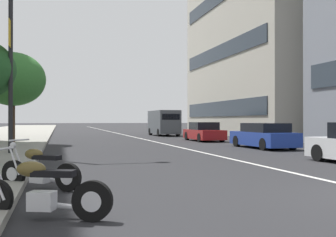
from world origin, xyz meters
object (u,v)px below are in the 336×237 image
object	(u,v)px
car_lead_in_lane	(264,136)
street_lamp_with_banners	(21,30)
motorcycle_by_sign_pole	(39,171)
car_far_down_avenue	(204,132)
delivery_van_ahead	(164,122)
street_tree_by_lamp_post	(13,79)
motorcycle_mid_row	(40,193)

from	to	relation	value
car_lead_in_lane	street_lamp_with_banners	distance (m)	13.07
car_lead_in_lane	street_lamp_with_banners	size ratio (longest dim) A/B	0.54
motorcycle_by_sign_pole	car_lead_in_lane	bearing A→B (deg)	-99.72
car_far_down_avenue	delivery_van_ahead	size ratio (longest dim) A/B	0.88
delivery_van_ahead	street_lamp_with_banners	distance (m)	22.91
motorcycle_by_sign_pole	delivery_van_ahead	size ratio (longest dim) A/B	0.34
delivery_van_ahead	street_lamp_with_banners	world-z (taller)	street_lamp_with_banners
street_tree_by_lamp_post	car_far_down_avenue	bearing A→B (deg)	-85.23
motorcycle_by_sign_pole	car_lead_in_lane	world-z (taller)	car_lead_in_lane
car_far_down_avenue	street_lamp_with_banners	distance (m)	15.63
motorcycle_mid_row	car_far_down_avenue	xyz separation A→B (m)	(20.56, -10.36, 0.22)
delivery_van_ahead	car_lead_in_lane	bearing A→B (deg)	-177.97
motorcycle_by_sign_pole	car_lead_in_lane	distance (m)	14.88
motorcycle_mid_row	car_lead_in_lane	size ratio (longest dim) A/B	0.45
motorcycle_mid_row	motorcycle_by_sign_pole	distance (m)	2.80
motorcycle_by_sign_pole	street_lamp_with_banners	size ratio (longest dim) A/B	0.20
motorcycle_mid_row	car_lead_in_lane	xyz separation A→B (m)	(12.81, -10.85, 0.24)
motorcycle_mid_row	street_tree_by_lamp_post	xyz separation A→B (m)	(19.49, 2.43, 3.60)
motorcycle_mid_row	street_lamp_with_banners	distance (m)	12.28
car_lead_in_lane	delivery_van_ahead	world-z (taller)	delivery_van_ahead
motorcycle_by_sign_pole	street_lamp_with_banners	distance (m)	9.78
car_lead_in_lane	street_tree_by_lamp_post	world-z (taller)	street_tree_by_lamp_post
motorcycle_mid_row	car_lead_in_lane	bearing A→B (deg)	-108.39
motorcycle_mid_row	street_lamp_with_banners	xyz separation A→B (m)	(11.21, 1.27, 4.85)
motorcycle_by_sign_pole	car_far_down_avenue	bearing A→B (deg)	-82.62
car_far_down_avenue	delivery_van_ahead	distance (m)	10.19
motorcycle_mid_row	delivery_van_ahead	xyz separation A→B (m)	(30.73, -10.04, 0.89)
street_lamp_with_banners	street_tree_by_lamp_post	world-z (taller)	street_lamp_with_banners
motorcycle_mid_row	delivery_van_ahead	world-z (taller)	delivery_van_ahead
motorcycle_by_sign_pole	street_lamp_with_banners	xyz separation A→B (m)	(8.41, 1.13, 4.85)
motorcycle_by_sign_pole	street_lamp_with_banners	world-z (taller)	street_lamp_with_banners
street_lamp_with_banners	street_tree_by_lamp_post	distance (m)	8.46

